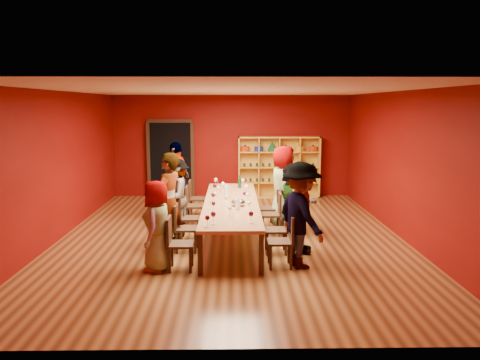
# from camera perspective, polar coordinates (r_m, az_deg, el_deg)

# --- Properties ---
(room_shell) EXTENTS (7.10, 9.10, 3.04)m
(room_shell) POSITION_cam_1_polar(r_m,az_deg,el_deg) (9.47, -1.11, 1.77)
(room_shell) COLOR brown
(room_shell) RESTS_ON ground
(tasting_table) EXTENTS (1.10, 4.50, 0.75)m
(tasting_table) POSITION_cam_1_polar(r_m,az_deg,el_deg) (9.60, -1.09, -2.97)
(tasting_table) COLOR #A37043
(tasting_table) RESTS_ON ground
(doorway) EXTENTS (1.40, 0.17, 2.30)m
(doorway) POSITION_cam_1_polar(r_m,az_deg,el_deg) (14.03, -8.42, 2.53)
(doorway) COLOR black
(doorway) RESTS_ON ground
(shelving_unit) EXTENTS (2.40, 0.40, 1.80)m
(shelving_unit) POSITION_cam_1_polar(r_m,az_deg,el_deg) (13.88, 4.73, 1.95)
(shelving_unit) COLOR gold
(shelving_unit) RESTS_ON ground
(chair_person_left_0) EXTENTS (0.42, 0.42, 0.89)m
(chair_person_left_0) POSITION_cam_1_polar(r_m,az_deg,el_deg) (7.87, -7.82, -7.32)
(chair_person_left_0) COLOR black
(chair_person_left_0) RESTS_ON ground
(person_left_0) EXTENTS (0.47, 0.77, 1.50)m
(person_left_0) POSITION_cam_1_polar(r_m,az_deg,el_deg) (7.84, -10.07, -5.50)
(person_left_0) COLOR #6290C9
(person_left_0) RESTS_ON ground
(chair_person_left_1) EXTENTS (0.42, 0.42, 0.89)m
(chair_person_left_1) POSITION_cam_1_polar(r_m,az_deg,el_deg) (8.82, -7.05, -5.50)
(chair_person_left_1) COLOR black
(chair_person_left_1) RESTS_ON ground
(person_left_1) EXTENTS (0.72, 0.81, 1.86)m
(person_left_1) POSITION_cam_1_polar(r_m,az_deg,el_deg) (8.75, -8.73, -2.74)
(person_left_1) COLOR #141637
(person_left_1) RESTS_ON ground
(chair_person_left_2) EXTENTS (0.42, 0.42, 0.89)m
(chair_person_left_2) POSITION_cam_1_polar(r_m,az_deg,el_deg) (9.59, -6.55, -4.29)
(chair_person_left_2) COLOR black
(chair_person_left_2) RESTS_ON ground
(person_left_2) EXTENTS (0.54, 0.88, 1.72)m
(person_left_2) POSITION_cam_1_polar(r_m,az_deg,el_deg) (9.55, -8.41, -2.16)
(person_left_2) COLOR #5671B1
(person_left_2) RESTS_ON ground
(chair_person_left_3) EXTENTS (0.42, 0.42, 0.89)m
(chair_person_left_3) POSITION_cam_1_polar(r_m,az_deg,el_deg) (10.73, -5.94, -2.84)
(chair_person_left_3) COLOR black
(chair_person_left_3) RESTS_ON ground
(person_left_3) EXTENTS (0.60, 1.04, 1.52)m
(person_left_3) POSITION_cam_1_polar(r_m,az_deg,el_deg) (10.71, -7.59, -1.46)
(person_left_3) COLOR #5F83C3
(person_left_3) RESTS_ON ground
(chair_person_left_4) EXTENTS (0.42, 0.42, 0.89)m
(chair_person_left_4) POSITION_cam_1_polar(r_m,az_deg,el_deg) (11.55, -5.58, -1.97)
(chair_person_left_4) COLOR black
(chair_person_left_4) RESTS_ON ground
(person_left_4) EXTENTS (0.85, 1.18, 1.84)m
(person_left_4) POSITION_cam_1_polar(r_m,az_deg,el_deg) (11.52, -7.69, 0.09)
(person_left_4) COLOR beige
(person_left_4) RESTS_ON ground
(chair_person_right_0) EXTENTS (0.42, 0.42, 0.89)m
(chair_person_right_0) POSITION_cam_1_polar(r_m,az_deg,el_deg) (7.97, 5.49, -7.07)
(chair_person_right_0) COLOR black
(chair_person_right_0) RESTS_ON ground
(person_right_0) EXTENTS (0.89, 1.25, 1.79)m
(person_right_0) POSITION_cam_1_polar(r_m,az_deg,el_deg) (7.90, 7.46, -4.24)
(person_right_0) COLOR #5A7BBA
(person_right_0) RESTS_ON ground
(chair_person_right_1) EXTENTS (0.42, 0.42, 0.89)m
(chair_person_right_1) POSITION_cam_1_polar(r_m,az_deg,el_deg) (8.68, 4.94, -5.69)
(chair_person_right_1) COLOR black
(chair_person_right_1) RESTS_ON ground
(person_right_1) EXTENTS (0.58, 0.98, 1.56)m
(person_right_1) POSITION_cam_1_polar(r_m,az_deg,el_deg) (8.66, 7.54, -3.84)
(person_right_1) COLOR tan
(person_right_1) RESTS_ON ground
(chair_person_right_2) EXTENTS (0.42, 0.42, 0.89)m
(chair_person_right_2) POSITION_cam_1_polar(r_m,az_deg,el_deg) (9.88, 4.21, -3.86)
(chair_person_right_2) COLOR black
(chair_person_right_2) RESTS_ON ground
(person_right_2) EXTENTS (0.86, 1.47, 1.52)m
(person_right_2) POSITION_cam_1_polar(r_m,az_deg,el_deg) (9.86, 6.35, -2.33)
(person_right_2) COLOR #15183B
(person_right_2) RESTS_ON ground
(chair_person_right_3) EXTENTS (0.42, 0.42, 0.89)m
(chair_person_right_3) POSITION_cam_1_polar(r_m,az_deg,el_deg) (10.46, 3.92, -3.13)
(chair_person_right_3) COLOR black
(chair_person_right_3) RESTS_ON ground
(person_right_3) EXTENTS (0.52, 0.91, 1.83)m
(person_right_3) POSITION_cam_1_polar(r_m,az_deg,el_deg) (10.40, 5.29, -0.86)
(person_right_3) COLOR tan
(person_right_3) RESTS_ON ground
(wine_glass_0) EXTENTS (0.08, 0.08, 0.21)m
(wine_glass_0) POSITION_cam_1_polar(r_m,az_deg,el_deg) (7.85, 1.35, -4.21)
(wine_glass_0) COLOR white
(wine_glass_0) RESTS_ON tasting_table
(wine_glass_1) EXTENTS (0.08, 0.08, 0.20)m
(wine_glass_1) POSITION_cam_1_polar(r_m,az_deg,el_deg) (7.63, -4.00, -4.68)
(wine_glass_1) COLOR white
(wine_glass_1) RESTS_ON tasting_table
(wine_glass_2) EXTENTS (0.07, 0.07, 0.18)m
(wine_glass_2) POSITION_cam_1_polar(r_m,az_deg,el_deg) (8.77, 1.09, -2.91)
(wine_glass_2) COLOR white
(wine_glass_2) RESTS_ON tasting_table
(wine_glass_3) EXTENTS (0.08, 0.08, 0.21)m
(wine_glass_3) POSITION_cam_1_polar(r_m,az_deg,el_deg) (10.26, -2.68, -1.05)
(wine_glass_3) COLOR white
(wine_glass_3) RESTS_ON tasting_table
(wine_glass_4) EXTENTS (0.08, 0.08, 0.20)m
(wine_glass_4) POSITION_cam_1_polar(r_m,az_deg,el_deg) (10.83, -2.09, -0.52)
(wine_glass_4) COLOR white
(wine_glass_4) RESTS_ON tasting_table
(wine_glass_5) EXTENTS (0.08, 0.08, 0.21)m
(wine_glass_5) POSITION_cam_1_polar(r_m,az_deg,el_deg) (9.56, -3.08, -1.80)
(wine_glass_5) COLOR white
(wine_glass_5) RESTS_ON tasting_table
(wine_glass_6) EXTENTS (0.07, 0.07, 0.18)m
(wine_glass_6) POSITION_cam_1_polar(r_m,az_deg,el_deg) (9.72, 0.54, -1.71)
(wine_glass_6) COLOR white
(wine_glass_6) RESTS_ON tasting_table
(wine_glass_7) EXTENTS (0.09, 0.09, 0.22)m
(wine_glass_7) POSITION_cam_1_polar(r_m,az_deg,el_deg) (10.52, -3.06, -0.75)
(wine_glass_7) COLOR white
(wine_glass_7) RESTS_ON tasting_table
(wine_glass_8) EXTENTS (0.07, 0.07, 0.18)m
(wine_glass_8) POSITION_cam_1_polar(r_m,az_deg,el_deg) (11.45, 0.67, -0.06)
(wine_glass_8) COLOR white
(wine_glass_8) RESTS_ON tasting_table
(wine_glass_9) EXTENTS (0.08, 0.08, 0.19)m
(wine_glass_9) POSITION_cam_1_polar(r_m,az_deg,el_deg) (8.75, -3.24, -2.93)
(wine_glass_9) COLOR white
(wine_glass_9) RESTS_ON tasting_table
(wine_glass_10) EXTENTS (0.07, 0.07, 0.18)m
(wine_glass_10) POSITION_cam_1_polar(r_m,az_deg,el_deg) (11.16, -2.81, -0.32)
(wine_glass_10) COLOR white
(wine_glass_10) RESTS_ON tasting_table
(wine_glass_11) EXTENTS (0.08, 0.08, 0.20)m
(wine_glass_11) POSITION_cam_1_polar(r_m,az_deg,el_deg) (9.52, 0.92, -1.88)
(wine_glass_11) COLOR white
(wine_glass_11) RESTS_ON tasting_table
(wine_glass_12) EXTENTS (0.07, 0.07, 0.18)m
(wine_glass_12) POSITION_cam_1_polar(r_m,az_deg,el_deg) (10.52, 0.71, -0.89)
(wine_glass_12) COLOR white
(wine_glass_12) RESTS_ON tasting_table
(wine_glass_13) EXTENTS (0.09, 0.09, 0.22)m
(wine_glass_13) POSITION_cam_1_polar(r_m,az_deg,el_deg) (11.35, -2.97, -0.04)
(wine_glass_13) COLOR white
(wine_glass_13) RESTS_ON tasting_table
(wine_glass_14) EXTENTS (0.09, 0.09, 0.21)m
(wine_glass_14) POSITION_cam_1_polar(r_m,az_deg,el_deg) (7.81, -3.27, -4.26)
(wine_glass_14) COLOR white
(wine_glass_14) RESTS_ON tasting_table
(wine_glass_15) EXTENTS (0.07, 0.07, 0.18)m
(wine_glass_15) POSITION_cam_1_polar(r_m,az_deg,el_deg) (8.38, -1.24, -3.51)
(wine_glass_15) COLOR white
(wine_glass_15) RESTS_ON tasting_table
(wine_glass_16) EXTENTS (0.08, 0.08, 0.21)m
(wine_glass_16) POSITION_cam_1_polar(r_m,az_deg,el_deg) (9.21, -1.69, -2.23)
(wine_glass_16) COLOR white
(wine_glass_16) RESTS_ON tasting_table
(wine_glass_17) EXTENTS (0.09, 0.09, 0.21)m
(wine_glass_17) POSITION_cam_1_polar(r_m,az_deg,el_deg) (10.41, 0.79, -0.87)
(wine_glass_17) COLOR white
(wine_glass_17) RESTS_ON tasting_table
(wine_glass_18) EXTENTS (0.08, 0.08, 0.21)m
(wine_glass_18) POSITION_cam_1_polar(r_m,az_deg,el_deg) (11.27, 0.35, -0.11)
(wine_glass_18) COLOR white
(wine_glass_18) RESTS_ON tasting_table
(wine_glass_19) EXTENTS (0.08, 0.08, 0.21)m
(wine_glass_19) POSITION_cam_1_polar(r_m,az_deg,el_deg) (9.50, -3.28, -1.88)
(wine_glass_19) COLOR white
(wine_glass_19) RESTS_ON tasting_table
(spittoon_bowl) EXTENTS (0.28, 0.28, 0.15)m
(spittoon_bowl) POSITION_cam_1_polar(r_m,az_deg,el_deg) (9.20, -0.22, -2.77)
(spittoon_bowl) COLOR silver
(spittoon_bowl) RESTS_ON tasting_table
(carafe_a) EXTENTS (0.12, 0.12, 0.29)m
(carafe_a) POSITION_cam_1_polar(r_m,az_deg,el_deg) (10.06, -1.68, -1.37)
(carafe_a) COLOR white
(carafe_a) RESTS_ON tasting_table
(carafe_b) EXTENTS (0.12, 0.12, 0.24)m
(carafe_b) POSITION_cam_1_polar(r_m,az_deg,el_deg) (8.86, -0.29, -2.94)
(carafe_b) COLOR white
(carafe_b) RESTS_ON tasting_table
(wine_bottle) EXTENTS (0.10, 0.10, 0.32)m
(wine_bottle) POSITION_cam_1_polar(r_m,az_deg,el_deg) (11.15, -0.06, -0.36)
(wine_bottle) COLOR #133418
(wine_bottle) RESTS_ON tasting_table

